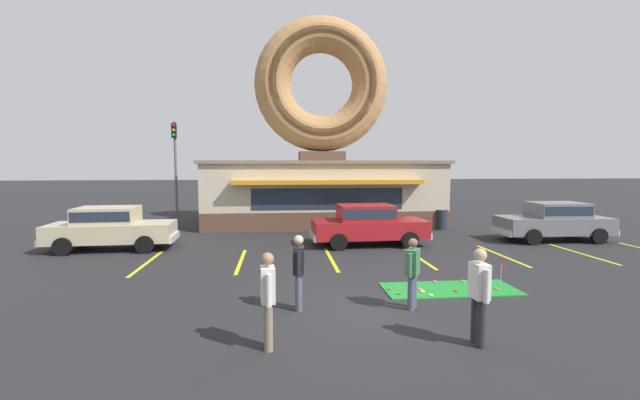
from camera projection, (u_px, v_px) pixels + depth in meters
name	position (u px, v px, depth m)	size (l,w,h in m)	color
ground_plane	(362.00, 309.00, 9.41)	(160.00, 160.00, 0.00)	#232326
donut_shop_building	(322.00, 154.00, 22.98)	(12.30, 6.75, 10.96)	brown
putting_mat	(450.00, 289.00, 10.87)	(3.37, 1.41, 0.03)	#1E842D
mini_donut_near_left	(420.00, 289.00, 10.75)	(0.13, 0.13, 0.04)	#D17F47
mini_donut_near_right	(431.00, 295.00, 10.27)	(0.13, 0.13, 0.04)	#E5C666
mini_donut_mid_left	(497.00, 289.00, 10.77)	(0.13, 0.13, 0.04)	#A5724C
mini_donut_mid_centre	(399.00, 293.00, 10.39)	(0.13, 0.13, 0.04)	brown
mini_donut_mid_right	(390.00, 289.00, 10.78)	(0.13, 0.13, 0.04)	brown
mini_donut_far_left	(435.00, 282.00, 11.44)	(0.13, 0.13, 0.04)	#D8667F
mini_donut_far_centre	(463.00, 281.00, 11.50)	(0.13, 0.13, 0.04)	#D17F47
mini_donut_far_right	(457.00, 291.00, 10.62)	(0.13, 0.13, 0.04)	brown
mini_donut_extra	(422.00, 291.00, 10.56)	(0.13, 0.13, 0.04)	#E5C666
golf_ball	(414.00, 287.00, 10.90)	(0.04, 0.04, 0.04)	white
putting_flag_pin	(502.00, 270.00, 11.12)	(0.13, 0.01, 0.55)	silver
car_red	(368.00, 223.00, 16.77)	(4.62, 2.10, 1.60)	maroon
car_champagne	(110.00, 226.00, 15.90)	(4.64, 2.14, 1.60)	#BCAD89
car_grey	(555.00, 220.00, 17.77)	(4.60, 2.07, 1.60)	slate
pedestrian_blue_sweater_man	(268.00, 296.00, 7.32)	(0.27, 0.59, 1.68)	#7F7056
pedestrian_hooded_kid	(413.00, 270.00, 9.36)	(0.41, 0.52, 1.57)	#474C66
pedestrian_leather_jacket_man	(299.00, 269.00, 9.30)	(0.26, 0.60, 1.65)	#474C66
pedestrian_clipboard_woman	(479.00, 292.00, 7.46)	(0.26, 0.60, 1.73)	#232328
trash_bin	(441.00, 219.00, 20.89)	(0.57, 0.57, 0.97)	#232833
traffic_light_pole	(175.00, 156.00, 26.41)	(0.28, 0.47, 5.80)	#595B60
parking_stripe_far_left	(147.00, 263.00, 13.78)	(0.12, 3.60, 0.01)	yellow
parking_stripe_left	(241.00, 261.00, 14.07)	(0.12, 3.60, 0.01)	yellow
parking_stripe_mid_left	(331.00, 259.00, 14.36)	(0.12, 3.60, 0.01)	yellow
parking_stripe_centre	(418.00, 257.00, 14.65)	(0.12, 3.60, 0.01)	yellow
parking_stripe_mid_right	(501.00, 255.00, 14.94)	(0.12, 3.60, 0.01)	yellow
parking_stripe_right	(581.00, 254.00, 15.23)	(0.12, 3.60, 0.01)	yellow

